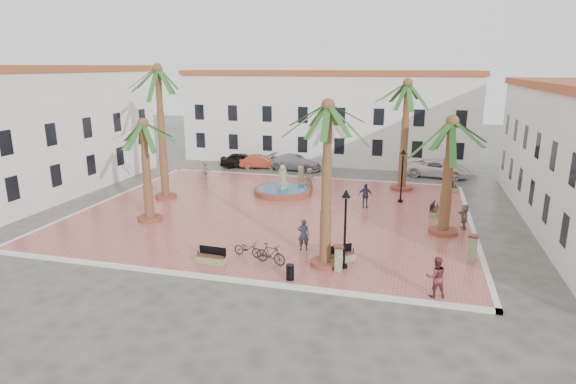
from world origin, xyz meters
name	(u,v)px	position (x,y,z in m)	size (l,w,h in m)	color
ground	(274,213)	(0.00, 0.00, 0.00)	(120.00, 120.00, 0.00)	#56544F
plaza	(274,212)	(0.00, 0.00, 0.07)	(26.00, 22.00, 0.15)	#C96256
kerb_n	(309,178)	(0.00, 11.00, 0.08)	(26.30, 0.30, 0.16)	silver
kerb_s	(209,277)	(0.00, -11.00, 0.08)	(26.30, 0.30, 0.16)	silver
kerb_e	(472,228)	(13.00, 0.00, 0.08)	(0.30, 22.30, 0.16)	silver
kerb_w	(111,199)	(-13.00, 0.00, 0.08)	(0.30, 22.30, 0.16)	silver
building_north	(328,116)	(0.00, 19.99, 4.77)	(30.40, 7.40, 9.50)	white
building_west	(37,132)	(-19.00, 0.00, 5.02)	(6.40, 24.40, 10.00)	white
fountain	(283,190)	(-0.70, 4.69, 0.47)	(4.52, 4.52, 2.34)	brown
palm_nw	(158,82)	(-9.02, 1.23, 8.81)	(5.27, 5.27, 9.99)	brown
palm_sw	(144,136)	(-7.31, -3.98, 5.65)	(5.14, 5.14, 6.66)	brown
palm_s	(328,124)	(5.15, -8.26, 7.31)	(4.88, 4.88, 8.35)	brown
palm_e	(451,137)	(11.15, -1.73, 6.00)	(5.62, 5.62, 7.12)	brown
palm_ne	(407,96)	(8.32, 8.55, 7.69)	(5.79, 5.79, 8.90)	brown
bench_s	(211,259)	(-0.51, -9.53, 0.39)	(1.61, 0.57, 0.84)	gray
bench_se	(340,257)	(5.84, -7.62, 0.39)	(1.55, 1.37, 0.84)	gray
bench_e	(435,211)	(10.77, 2.04, 0.39)	(0.83, 1.68, 0.85)	gray
bench_ne	(453,187)	(12.38, 9.39, 0.39)	(0.68, 1.63, 0.84)	gray
lamppost_s	(345,215)	(6.14, -8.36, 2.90)	(0.44, 0.44, 4.06)	black
lamppost_e	(402,166)	(8.39, 4.66, 2.85)	(0.43, 0.43, 3.99)	black
bollard_se	(338,258)	(5.91, -8.80, 0.83)	(0.57, 0.57, 1.30)	gray
bollard_n	(301,172)	(-0.36, 9.49, 0.93)	(0.55, 0.55, 1.52)	gray
bollard_e	(473,247)	(12.40, -5.72, 0.87)	(0.60, 0.60, 1.39)	gray
litter_bin	(290,272)	(3.88, -10.40, 0.52)	(0.38, 0.38, 0.75)	black
cyclist_a	(304,234)	(3.62, -6.51, 1.03)	(0.64, 0.42, 1.77)	#323949
bicycle_a	(248,249)	(0.98, -8.16, 0.57)	(0.56, 1.60, 0.84)	black
cyclist_b	(436,277)	(10.44, -10.40, 1.07)	(0.90, 0.70, 1.84)	maroon
bicycle_b	(271,254)	(2.45, -8.82, 0.68)	(0.50, 1.76, 1.06)	black
pedestrian_fountain_a	(309,179)	(1.03, 6.62, 1.04)	(0.87, 0.56, 1.77)	#7C6954
pedestrian_fountain_b	(365,195)	(5.98, 2.63, 1.02)	(1.02, 0.43, 1.75)	#374166
pedestrian_north	(206,170)	(-8.57, 7.64, 1.01)	(1.12, 0.64, 1.73)	#56575C
pedestrian_east	(464,217)	(12.40, -0.53, 0.94)	(1.46, 0.46, 1.57)	gray
car_black	(242,160)	(-7.57, 14.13, 0.74)	(1.75, 4.35, 1.48)	black
car_red	(260,162)	(-5.72, 14.33, 0.67)	(1.41, 4.04, 1.33)	#A03A1F
car_silver	(295,162)	(-2.13, 14.45, 0.75)	(2.11, 5.18, 1.50)	#96979E
car_white	(438,168)	(11.38, 14.90, 0.77)	(2.56, 5.56, 1.54)	white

